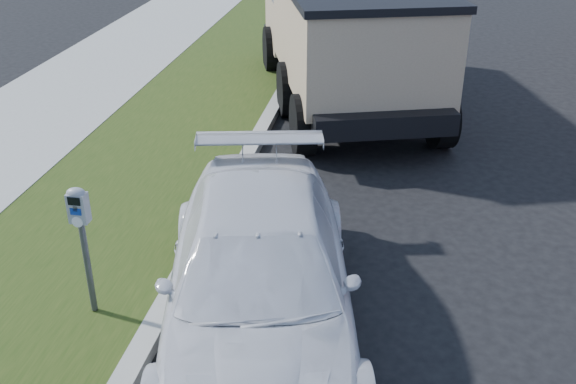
# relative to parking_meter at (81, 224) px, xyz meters

# --- Properties ---
(ground) EXTENTS (120.00, 120.00, 0.00)m
(ground) POSITION_rel_parking_meter_xyz_m (3.33, 0.56, -1.25)
(ground) COLOR black
(ground) RESTS_ON ground
(streetside) EXTENTS (6.12, 50.00, 0.15)m
(streetside) POSITION_rel_parking_meter_xyz_m (-2.23, 2.56, -1.18)
(streetside) COLOR gray
(streetside) RESTS_ON ground
(parking_meter) EXTENTS (0.21, 0.15, 1.53)m
(parking_meter) POSITION_rel_parking_meter_xyz_m (0.00, 0.00, 0.00)
(parking_meter) COLOR #3F4247
(parking_meter) RESTS_ON ground
(white_wagon) EXTENTS (2.96, 5.24, 1.43)m
(white_wagon) POSITION_rel_parking_meter_xyz_m (1.89, 0.18, -0.53)
(white_wagon) COLOR silver
(white_wagon) RESTS_ON ground
(dump_truck) EXTENTS (4.49, 7.37, 2.72)m
(dump_truck) POSITION_rel_parking_meter_xyz_m (1.95, 8.00, 0.28)
(dump_truck) COLOR black
(dump_truck) RESTS_ON ground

